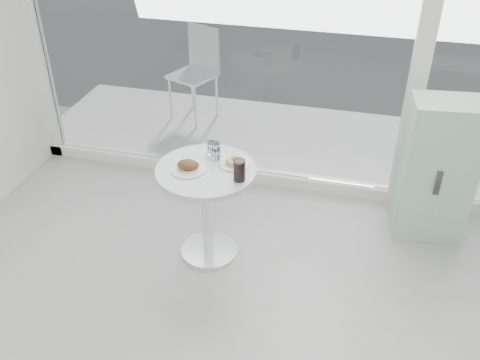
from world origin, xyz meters
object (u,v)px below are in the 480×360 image
(patio_chair, at_px, (197,67))
(water_tumbler_b, at_px, (215,152))
(plate_fritter, at_px, (189,166))
(mint_cabinet, at_px, (437,170))
(cola_glass, at_px, (239,171))
(water_tumbler_a, at_px, (212,149))
(plate_donut, at_px, (234,162))
(main_table, at_px, (207,194))

(patio_chair, xyz_separation_m, water_tumbler_b, (0.82, -2.04, 0.21))
(plate_fritter, bearing_deg, water_tumbler_b, 56.01)
(mint_cabinet, relative_size, cola_glass, 7.40)
(water_tumbler_a, bearing_deg, patio_chair, 111.24)
(mint_cabinet, height_order, plate_donut, mint_cabinet)
(main_table, distance_m, patio_chair, 2.34)
(plate_fritter, relative_size, water_tumbler_a, 2.39)
(water_tumbler_a, bearing_deg, main_table, -85.38)
(plate_fritter, distance_m, water_tumbler_b, 0.25)
(water_tumbler_b, bearing_deg, main_table, -98.86)
(patio_chair, distance_m, plate_donut, 2.32)
(main_table, height_order, water_tumbler_b, water_tumbler_b)
(water_tumbler_b, distance_m, cola_glass, 0.34)
(mint_cabinet, xyz_separation_m, plate_donut, (-1.45, -0.61, 0.21))
(cola_glass, bearing_deg, water_tumbler_b, 134.84)
(plate_donut, relative_size, cola_glass, 1.39)
(patio_chair, height_order, water_tumbler_a, patio_chair)
(main_table, height_order, water_tumbler_a, water_tumbler_a)
(water_tumbler_a, bearing_deg, plate_fritter, -111.65)
(mint_cabinet, bearing_deg, plate_donut, -163.77)
(mint_cabinet, relative_size, patio_chair, 1.17)
(main_table, xyz_separation_m, mint_cabinet, (1.63, 0.71, 0.03))
(water_tumbler_a, relative_size, water_tumbler_b, 0.89)
(main_table, distance_m, plate_donut, 0.32)
(main_table, xyz_separation_m, cola_glass, (0.27, -0.08, 0.29))
(plate_fritter, bearing_deg, main_table, 21.28)
(plate_donut, distance_m, water_tumbler_b, 0.17)
(patio_chair, bearing_deg, plate_fritter, -50.07)
(mint_cabinet, distance_m, water_tumbler_b, 1.71)
(plate_fritter, height_order, water_tumbler_a, water_tumbler_a)
(plate_fritter, xyz_separation_m, water_tumbler_b, (0.14, 0.20, 0.03))
(plate_donut, bearing_deg, water_tumbler_a, 154.06)
(plate_fritter, distance_m, water_tumbler_a, 0.26)
(plate_fritter, xyz_separation_m, plate_donut, (0.29, 0.15, -0.01))
(patio_chair, bearing_deg, cola_glass, -42.10)
(mint_cabinet, xyz_separation_m, patio_chair, (-2.43, 1.49, 0.03))
(plate_fritter, bearing_deg, plate_donut, 26.57)
(patio_chair, distance_m, cola_glass, 2.53)
(water_tumbler_b, relative_size, cola_glass, 0.77)
(plate_donut, height_order, water_tumbler_a, water_tumbler_a)
(plate_donut, height_order, water_tumbler_b, water_tumbler_b)
(water_tumbler_a, bearing_deg, plate_donut, -25.94)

